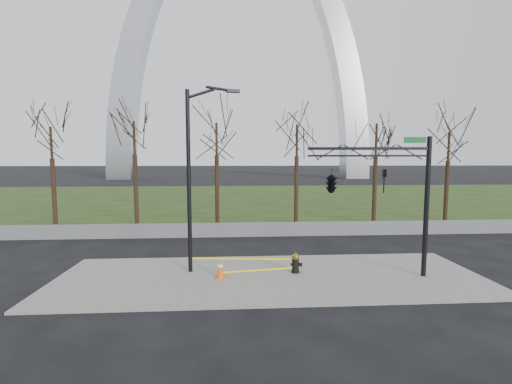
{
  "coord_description": "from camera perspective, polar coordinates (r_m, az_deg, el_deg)",
  "views": [
    {
      "loc": [
        -1.5,
        -14.24,
        5.07
      ],
      "look_at": [
        -0.49,
        2.0,
        3.51
      ],
      "focal_mm": 24.18,
      "sensor_mm": 36.0,
      "label": 1
    }
  ],
  "objects": [
    {
      "name": "ground",
      "position": [
        15.18,
        2.39,
        -14.02
      ],
      "size": [
        500.0,
        500.0,
        0.0
      ],
      "primitive_type": "plane",
      "color": "black",
      "rests_on": "ground"
    },
    {
      "name": "tree_row",
      "position": [
        26.28,
        -6.49,
        3.87
      ],
      "size": [
        40.32,
        4.0,
        8.69
      ],
      "color": "black",
      "rests_on": "ground"
    },
    {
      "name": "caution_tape",
      "position": [
        15.31,
        -1.13,
        -11.73
      ],
      "size": [
        4.62,
        0.92,
        0.46
      ],
      "color": "yellow",
      "rests_on": "ground"
    },
    {
      "name": "gateway_arch",
      "position": [
        93.37,
        -2.68,
        22.56
      ],
      "size": [
        66.0,
        6.0,
        65.0
      ],
      "primitive_type": null,
      "color": "#B4B7BB",
      "rests_on": "ground"
    },
    {
      "name": "traffic_signal_mast",
      "position": [
        14.93,
        15.23,
        1.76
      ],
      "size": [
        5.09,
        2.52,
        6.0
      ],
      "rotation": [
        0.0,
        0.0,
        -0.08
      ],
      "color": "black",
      "rests_on": "ground"
    },
    {
      "name": "grass_strip",
      "position": [
        44.55,
        -1.6,
        -1.01
      ],
      "size": [
        120.0,
        40.0,
        0.06
      ],
      "primitive_type": "cube",
      "color": "#1E3011",
      "rests_on": "ground"
    },
    {
      "name": "guardrail",
      "position": [
        22.76,
        0.3,
        -6.22
      ],
      "size": [
        60.0,
        0.3,
        0.9
      ],
      "primitive_type": "cube",
      "color": "#59595B",
      "rests_on": "ground"
    },
    {
      "name": "street_light",
      "position": [
        15.19,
        -10.23,
        3.99
      ],
      "size": [
        2.34,
        0.8,
        8.21
      ],
      "rotation": [
        0.0,
        0.0,
        0.27
      ],
      "color": "black",
      "rests_on": "ground"
    },
    {
      "name": "fire_hydrant",
      "position": [
        15.5,
        6.6,
        -11.63
      ],
      "size": [
        0.56,
        0.4,
        0.9
      ],
      "rotation": [
        0.0,
        0.0,
        -0.42
      ],
      "color": "black",
      "rests_on": "sidewalk"
    },
    {
      "name": "sidewalk",
      "position": [
        15.17,
        2.39,
        -13.84
      ],
      "size": [
        18.0,
        6.0,
        0.1
      ],
      "primitive_type": "cube",
      "color": "slate",
      "rests_on": "ground"
    },
    {
      "name": "traffic_cone",
      "position": [
        14.85,
        -5.95,
        -12.56
      ],
      "size": [
        0.45,
        0.45,
        0.75
      ],
      "rotation": [
        0.0,
        0.0,
        0.18
      ],
      "color": "#EF560C",
      "rests_on": "sidewalk"
    }
  ]
}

